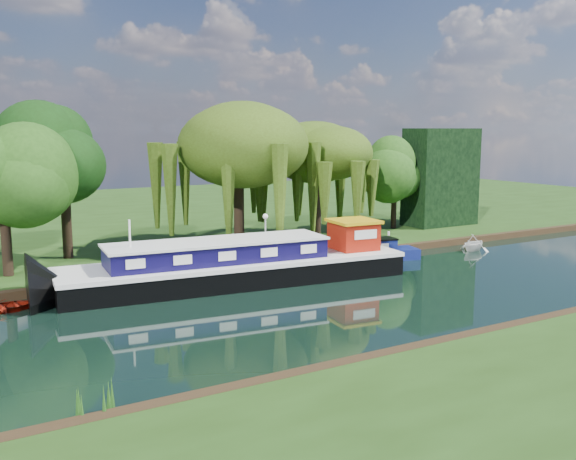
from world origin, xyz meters
TOP-DOWN VIEW (x-y plane):
  - ground at (0.00, 0.00)m, footprint 120.00×120.00m
  - far_bank at (0.00, 34.00)m, footprint 120.00×52.00m
  - dutch_barge at (-3.83, 5.57)m, footprint 19.51×6.22m
  - narrowboat at (4.19, 7.26)m, footprint 10.64×4.02m
  - red_dinghy at (-15.63, 6.16)m, footprint 3.05×2.34m
  - white_cruiser at (14.48, 5.80)m, footprint 2.93×2.69m
  - willow_left at (-0.11, 13.11)m, footprint 7.77×7.77m
  - willow_right at (6.27, 13.36)m, footprint 6.29×6.29m
  - tree_far_left at (-14.82, 11.88)m, footprint 4.99×4.99m
  - tree_far_mid at (-10.94, 15.23)m, footprint 5.37×5.37m
  - tree_far_right at (14.41, 14.40)m, footprint 3.89×3.89m
  - conifer_hedge at (19.00, 14.00)m, footprint 6.00×3.00m
  - lamppost at (0.50, 10.50)m, footprint 0.36×0.36m
  - mooring_posts at (-0.50, 8.40)m, footprint 19.16×0.16m
  - reeds_near at (6.87, -7.57)m, footprint 33.70×1.50m

SIDE VIEW (x-z plane):
  - ground at x=0.00m, z-range 0.00..0.00m
  - red_dinghy at x=-15.63m, z-range -0.29..0.29m
  - white_cruiser at x=14.48m, z-range -0.64..0.64m
  - far_bank at x=0.00m, z-range 0.00..0.45m
  - narrowboat at x=4.19m, z-range -0.22..1.31m
  - reeds_near at x=6.87m, z-range 0.00..1.10m
  - mooring_posts at x=-0.50m, z-range 0.45..1.45m
  - dutch_barge at x=-3.83m, z-range -1.02..3.03m
  - lamppost at x=0.50m, z-range 1.14..3.70m
  - conifer_hedge at x=19.00m, z-range 0.45..8.45m
  - tree_far_right at x=14.41m, z-range 1.66..8.04m
  - tree_far_left at x=-14.82m, z-range 1.94..9.98m
  - willow_right at x=6.27m, z-range 2.21..9.87m
  - tree_far_mid at x=-10.94m, z-range 2.11..10.91m
  - willow_left at x=-0.11m, z-range 2.56..11.86m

